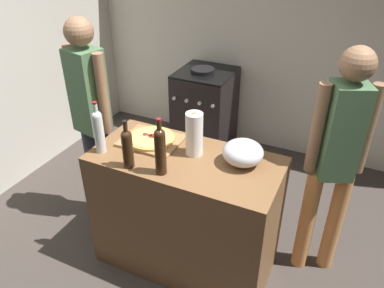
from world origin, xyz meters
The scene contains 14 objects.
ground_plane centered at (0.00, 1.28, -0.01)m, with size 4.69×3.16×0.02m, color #3F3833.
kitchen_wall_rear centered at (0.00, 2.61, 1.30)m, with size 4.69×0.10×2.60m, color silver.
kitchen_wall_left centered at (-2.10, 1.28, 1.30)m, with size 0.10×3.16×2.60m, color silver.
counter centered at (-0.10, 0.64, 0.47)m, with size 1.25×0.60×0.94m, color brown.
cutting_board centered at (-0.40, 0.71, 0.95)m, with size 0.40×0.32×0.02m, color #9E7247.
pizza centered at (-0.40, 0.71, 0.97)m, with size 0.33×0.33×0.03m.
mixing_bowl centered at (0.25, 0.73, 1.02)m, with size 0.26×0.26×0.16m.
paper_towel_roll centered at (-0.07, 0.71, 1.08)m, with size 0.11×0.11×0.30m.
wine_bottle_green centered at (-0.37, 0.40, 1.08)m, with size 0.07×0.07×0.32m.
wine_bottle_amber centered at (-0.63, 0.47, 1.10)m, with size 0.07×0.07×0.36m.
wine_bottle_clear centered at (-0.16, 0.43, 1.11)m, with size 0.07×0.07×0.37m.
stove centered at (-0.64, 2.21, 0.46)m, with size 0.57×0.61×0.95m.
person_in_stripes centered at (-0.99, 0.82, 1.00)m, with size 0.40×0.24×1.71m.
person_in_red centered at (0.78, 1.01, 0.97)m, with size 0.35×0.27×1.68m.
Camera 1 is at (0.81, -1.18, 2.28)m, focal length 35.21 mm.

